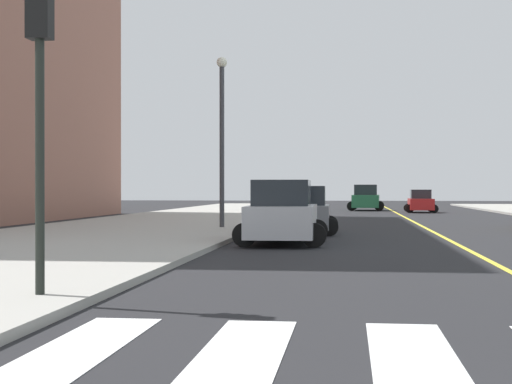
# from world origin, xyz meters

# --- Properties ---
(sidewalk_kerb_west) EXTENTS (10.00, 120.00, 0.15)m
(sidewalk_kerb_west) POSITION_xyz_m (-12.20, 20.00, 0.07)
(sidewalk_kerb_west) COLOR #9E9B93
(sidewalk_kerb_west) RESTS_ON ground
(lane_divider_paint) EXTENTS (0.16, 80.00, 0.01)m
(lane_divider_paint) POSITION_xyz_m (0.00, 40.00, 0.01)
(lane_divider_paint) COLOR yellow
(lane_divider_paint) RESTS_ON ground
(car_silver_nearest) EXTENTS (2.86, 4.55, 2.02)m
(car_silver_nearest) POSITION_xyz_m (-5.46, 20.35, 0.95)
(car_silver_nearest) COLOR #B7B7BC
(car_silver_nearest) RESTS_ON ground
(car_gray_third) EXTENTS (2.64, 4.18, 1.85)m
(car_gray_third) POSITION_xyz_m (-5.08, 25.95, 0.87)
(car_gray_third) COLOR slate
(car_gray_third) RESTS_ON ground
(car_red_fourth) EXTENTS (2.39, 3.79, 1.68)m
(car_red_fourth) POSITION_xyz_m (1.83, 54.18, 0.79)
(car_red_fourth) COLOR red
(car_red_fourth) RESTS_ON ground
(car_green_fifth) EXTENTS (3.03, 4.72, 2.07)m
(car_green_fifth) POSITION_xyz_m (-2.06, 58.96, 0.97)
(car_green_fifth) COLOR #236B42
(car_green_fifth) RESTS_ON ground
(traffic_light_far_corner) EXTENTS (0.36, 0.41, 4.87)m
(traffic_light_far_corner) POSITION_xyz_m (-8.02, 7.17, 3.57)
(traffic_light_far_corner) COLOR black
(traffic_light_far_corner) RESTS_ON sidewalk_kerb_west
(street_lamp) EXTENTS (0.44, 0.44, 7.10)m
(street_lamp) POSITION_xyz_m (-8.66, 28.04, 4.36)
(street_lamp) COLOR #38383D
(street_lamp) RESTS_ON sidewalk_kerb_west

